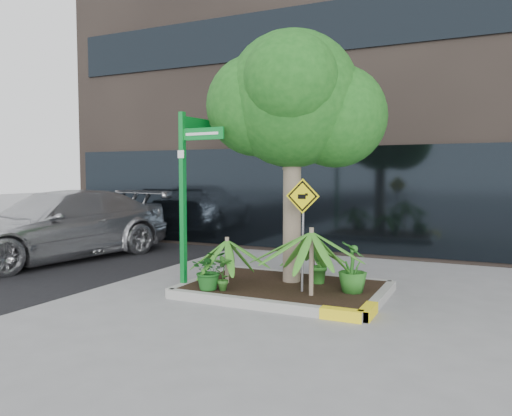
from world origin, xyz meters
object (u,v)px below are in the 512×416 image
at_px(tree, 293,100).
at_px(parked_car, 58,225).
at_px(street_sign_post, 188,181).
at_px(cattle_sign, 303,215).

bearing_deg(tree, parked_car, 175.61).
xyz_separation_m(tree, parked_car, (-6.09, 0.47, -2.49)).
height_order(tree, street_sign_post, tree).
relative_size(tree, parked_car, 0.80).
bearing_deg(parked_car, tree, 6.64).
distance_m(tree, street_sign_post, 2.29).
bearing_deg(cattle_sign, tree, 123.38).
height_order(street_sign_post, cattle_sign, street_sign_post).
bearing_deg(tree, cattle_sign, -56.52).
bearing_deg(street_sign_post, cattle_sign, 11.60).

